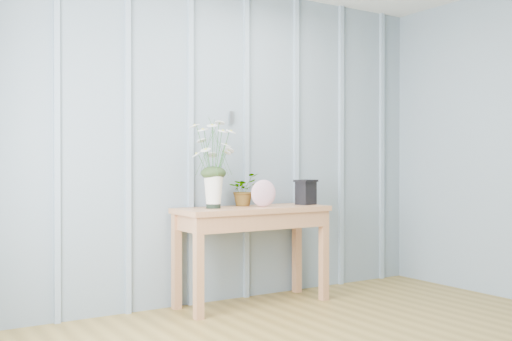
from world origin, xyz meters
TOP-DOWN VIEW (x-y plane):
  - room_shell at (0.00, 0.92)m, footprint 4.00×4.50m
  - sideboard at (0.16, 1.99)m, footprint 1.20×0.45m
  - daisy_vase at (-0.17, 2.02)m, footprint 0.48×0.36m
  - spider_plant at (0.16, 2.13)m, footprint 0.29×0.27m
  - felt_disc_vessel at (0.23, 1.95)m, footprint 0.21×0.09m
  - carved_box at (0.66, 1.98)m, footprint 0.19×0.17m

SIDE VIEW (x-z plane):
  - sideboard at x=0.16m, z-range 0.26..1.01m
  - carved_box at x=0.66m, z-range 0.75..0.96m
  - felt_disc_vessel at x=0.23m, z-range 0.75..0.96m
  - spider_plant at x=0.16m, z-range 0.75..1.01m
  - daisy_vase at x=-0.17m, z-range 0.84..1.51m
  - room_shell at x=0.00m, z-range 0.74..3.24m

